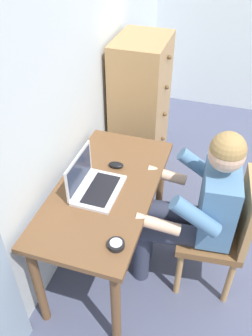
{
  "coord_description": "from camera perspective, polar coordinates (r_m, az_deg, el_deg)",
  "views": [
    {
      "loc": [
        -2.0,
        1.22,
        2.2
      ],
      "look_at": [
        -0.39,
        1.73,
        0.84
      ],
      "focal_mm": 38.03,
      "sensor_mm": 36.0,
      "label": 1
    }
  ],
  "objects": [
    {
      "name": "dresser",
      "position": [
        3.17,
        2.3,
        9.21
      ],
      "size": [
        0.56,
        0.45,
        1.27
      ],
      "color": "tan",
      "rests_on": "ground_plane"
    },
    {
      "name": "wall_back",
      "position": [
        2.42,
        -8.09,
        15.35
      ],
      "size": [
        4.8,
        0.05,
        2.5
      ],
      "primitive_type": "cube",
      "color": "silver",
      "rests_on": "ground_plane"
    },
    {
      "name": "desk",
      "position": [
        2.27,
        -3.19,
        -5.27
      ],
      "size": [
        1.18,
        0.6,
        0.74
      ],
      "color": "brown",
      "rests_on": "ground_plane"
    },
    {
      "name": "chair",
      "position": [
        2.35,
        15.13,
        -9.46
      ],
      "size": [
        0.46,
        0.44,
        0.89
      ],
      "color": "brown",
      "rests_on": "ground_plane"
    },
    {
      "name": "laptop",
      "position": [
        2.14,
        -5.41,
        -2.49
      ],
      "size": [
        0.34,
        0.25,
        0.24
      ],
      "color": "silver",
      "rests_on": "desk"
    },
    {
      "name": "person_seated",
      "position": [
        2.2,
        11.18,
        -5.73
      ],
      "size": [
        0.57,
        0.61,
        1.21
      ],
      "color": "#33384C",
      "rests_on": "ground_plane"
    },
    {
      "name": "computer_mouse",
      "position": [
        2.33,
        -1.61,
        0.5
      ],
      "size": [
        0.07,
        0.1,
        0.03
      ],
      "primitive_type": "ellipsoid",
      "rotation": [
        0.0,
        0.0,
        0.06
      ],
      "color": "black",
      "rests_on": "desk"
    },
    {
      "name": "desk_clock",
      "position": [
        1.86,
        -1.61,
        -12.16
      ],
      "size": [
        0.09,
        0.09,
        0.03
      ],
      "color": "black",
      "rests_on": "desk"
    }
  ]
}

